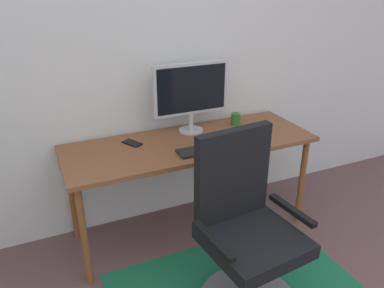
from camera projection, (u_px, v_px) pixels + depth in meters
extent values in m
cube|color=silver|center=(162.00, 50.00, 2.70)|extent=(6.00, 0.10, 2.60)
cube|color=brown|center=(190.00, 143.00, 2.64)|extent=(1.74, 0.62, 0.03)
cylinder|color=brown|center=(84.00, 237.00, 2.28)|extent=(0.04, 0.04, 0.70)
cylinder|color=brown|center=(301.00, 182.00, 2.88)|extent=(0.04, 0.04, 0.70)
cylinder|color=brown|center=(72.00, 196.00, 2.70)|extent=(0.04, 0.04, 0.70)
cylinder|color=brown|center=(264.00, 156.00, 3.30)|extent=(0.04, 0.04, 0.70)
cylinder|color=#B2B2B7|center=(191.00, 130.00, 2.80)|extent=(0.18, 0.18, 0.01)
cylinder|color=#B2B2B7|center=(191.00, 121.00, 2.78)|extent=(0.04, 0.04, 0.13)
cube|color=#B7B7BC|center=(191.00, 89.00, 2.68)|extent=(0.56, 0.04, 0.37)
cube|color=black|center=(192.00, 89.00, 2.66)|extent=(0.52, 0.00, 0.33)
cube|color=black|center=(209.00, 149.00, 2.50)|extent=(0.43, 0.13, 0.02)
ellipsoid|color=black|center=(247.00, 138.00, 2.64)|extent=(0.06, 0.10, 0.03)
cylinder|color=#2A6322|center=(236.00, 119.00, 2.91)|extent=(0.07, 0.07, 0.09)
cube|color=black|center=(132.00, 143.00, 2.60)|extent=(0.13, 0.16, 0.01)
cylinder|color=slate|center=(251.00, 275.00, 2.14)|extent=(0.06, 0.06, 0.39)
cube|color=black|center=(253.00, 241.00, 2.04)|extent=(0.53, 0.53, 0.08)
cube|color=black|center=(233.00, 174.00, 2.08)|extent=(0.46, 0.11, 0.53)
cube|color=black|center=(213.00, 240.00, 1.88)|extent=(0.08, 0.34, 0.03)
cube|color=black|center=(292.00, 210.00, 2.12)|extent=(0.08, 0.34, 0.03)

